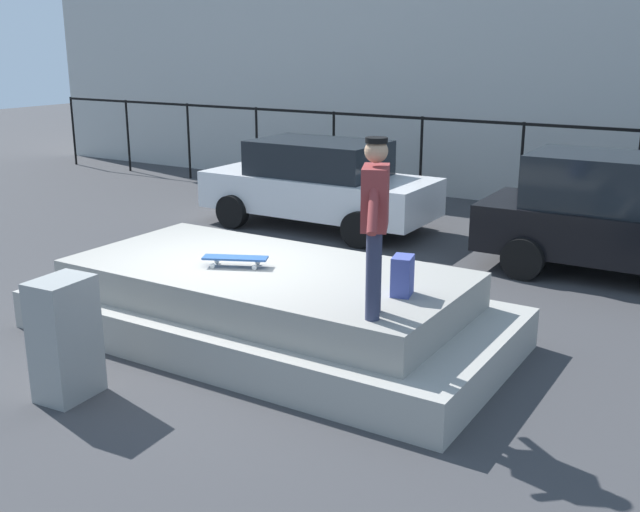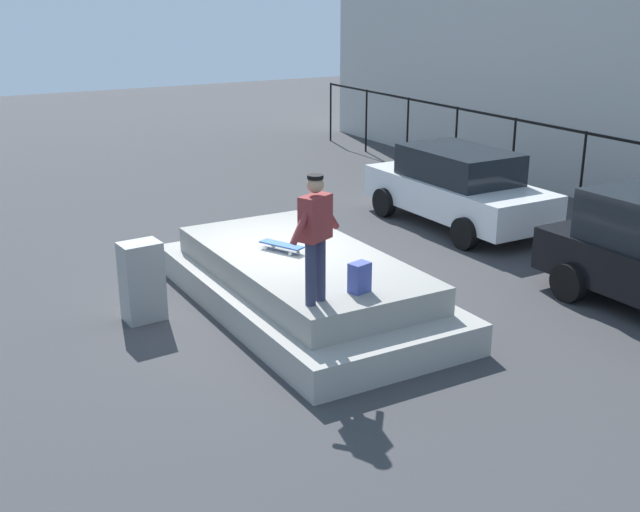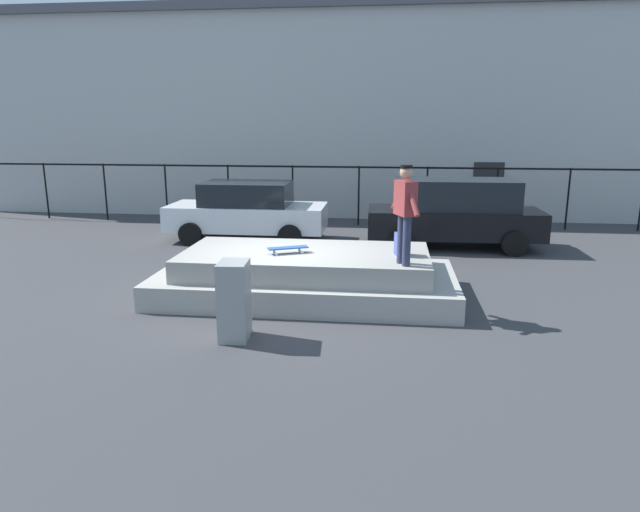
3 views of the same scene
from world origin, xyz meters
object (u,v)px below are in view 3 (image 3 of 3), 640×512
(backpack, at_px, (401,244))
(utility_box, at_px, (234,301))
(skateboarder, at_px, (405,207))
(skateboard, at_px, (288,248))
(car_white_sedan_near, at_px, (247,211))
(car_black_hatchback_mid, at_px, (454,212))

(backpack, height_order, utility_box, backpack)
(skateboarder, distance_m, backpack, 1.07)
(skateboard, relative_size, car_white_sedan_near, 0.17)
(backpack, distance_m, utility_box, 3.48)
(skateboarder, xyz_separation_m, car_black_hatchback_mid, (1.47, 5.62, -0.94))
(car_black_hatchback_mid, bearing_deg, utility_box, -119.77)
(skateboard, height_order, utility_box, utility_box)
(skateboard, bearing_deg, utility_box, -102.27)
(backpack, relative_size, car_white_sedan_near, 0.09)
(skateboarder, height_order, utility_box, skateboarder)
(car_white_sedan_near, height_order, utility_box, car_white_sedan_near)
(car_white_sedan_near, relative_size, car_black_hatchback_mid, 0.97)
(skateboard, distance_m, utility_box, 2.24)
(backpack, xyz_separation_m, utility_box, (-2.60, -2.26, -0.48))
(skateboard, bearing_deg, skateboarder, -15.60)
(skateboarder, xyz_separation_m, car_white_sedan_near, (-4.29, 5.92, -1.05))
(skateboarder, distance_m, car_black_hatchback_mid, 5.88)
(skateboarder, bearing_deg, utility_box, -149.44)
(utility_box, bearing_deg, car_white_sedan_near, 98.57)
(backpack, relative_size, car_black_hatchback_mid, 0.09)
(skateboard, distance_m, car_black_hatchback_mid, 6.19)
(utility_box, bearing_deg, skateboard, 73.76)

